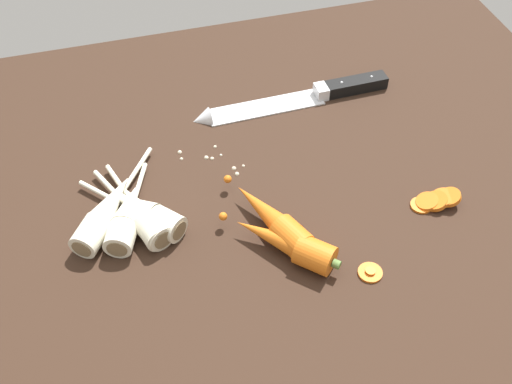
{
  "coord_description": "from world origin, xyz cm",
  "views": [
    {
      "loc": [
        -17.17,
        -62.21,
        68.89
      ],
      "look_at": [
        0.0,
        -2.0,
        1.5
      ],
      "focal_mm": 44.3,
      "sensor_mm": 36.0,
      "label": 1
    }
  ],
  "objects": [
    {
      "name": "ground_plane",
      "position": [
        0.0,
        0.0,
        -2.0
      ],
      "size": [
        120.0,
        90.0,
        4.0
      ],
      "primitive_type": "cube",
      "color": "#332116"
    },
    {
      "name": "chefs_knife",
      "position": [
        11.57,
        17.86,
        0.65
      ],
      "size": [
        34.76,
        4.82,
        4.18
      ],
      "color": "silver",
      "rests_on": "ground_plane"
    },
    {
      "name": "whole_carrot",
      "position": [
        0.53,
        -8.11,
        2.1
      ],
      "size": [
        9.52,
        17.16,
        4.2
      ],
      "color": "orange",
      "rests_on": "ground_plane"
    },
    {
      "name": "whole_carrot_second",
      "position": [
        1.29,
        -12.76,
        2.1
      ],
      "size": [
        13.92,
        13.75,
        4.2
      ],
      "color": "orange",
      "rests_on": "ground_plane"
    },
    {
      "name": "parsnip_front",
      "position": [
        -18.85,
        -2.24,
        1.98
      ],
      "size": [
        8.43,
        16.83,
        4.0
      ],
      "color": "silver",
      "rests_on": "ground_plane"
    },
    {
      "name": "parsnip_mid_left",
      "position": [
        -16.67,
        -2.0,
        1.98
      ],
      "size": [
        7.53,
        17.97,
        4.0
      ],
      "color": "silver",
      "rests_on": "ground_plane"
    },
    {
      "name": "parsnip_mid_right",
      "position": [
        -16.21,
        -2.01,
        1.98
      ],
      "size": [
        14.05,
        15.46,
        4.0
      ],
      "color": "silver",
      "rests_on": "ground_plane"
    },
    {
      "name": "parsnip_back",
      "position": [
        -21.5,
        -0.29,
        1.98
      ],
      "size": [
        14.04,
        19.16,
        4.0
      ],
      "color": "silver",
      "rests_on": "ground_plane"
    },
    {
      "name": "parsnip_outer",
      "position": [
        -17.07,
        -2.18,
        1.98
      ],
      "size": [
        9.68,
        17.52,
        4.0
      ],
      "color": "silver",
      "rests_on": "ground_plane"
    },
    {
      "name": "carrot_slice_stack",
      "position": [
        24.86,
        -10.19,
        0.85
      ],
      "size": [
        7.32,
        3.94,
        2.66
      ],
      "color": "orange",
      "rests_on": "ground_plane"
    },
    {
      "name": "carrot_slice_stray_near",
      "position": [
        10.93,
        -19.05,
        0.36
      ],
      "size": [
        3.31,
        3.31,
        0.7
      ],
      "color": "orange",
      "rests_on": "ground_plane"
    },
    {
      "name": "mince_crumbs",
      "position": [
        -4.19,
        7.53,
        0.32
      ],
      "size": [
        9.85,
        7.86,
        0.71
      ],
      "color": "beige",
      "rests_on": "ground_plane"
    }
  ]
}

